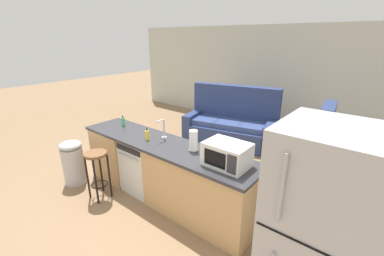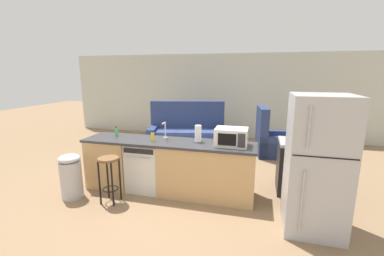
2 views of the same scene
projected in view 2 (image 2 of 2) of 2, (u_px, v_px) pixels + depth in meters
The scene contains 16 objects.
ground_plane at pixel (161, 190), 4.53m from camera, with size 24.00×24.00×0.00m, color #896B4C.
wall_back at pixel (217, 96), 8.15m from camera, with size 10.00×0.06×2.60m.
kitchen_counter at pixel (173, 169), 4.38m from camera, with size 2.94×0.66×0.90m.
dishwasher at pixel (147, 166), 4.50m from camera, with size 0.58×0.61×0.84m.
stove_range at pixel (301, 167), 4.36m from camera, with size 0.76×0.68×0.90m.
refrigerator at pixel (317, 165), 3.23m from camera, with size 0.72×0.73×1.77m.
microwave at pixel (231, 137), 4.00m from camera, with size 0.50×0.37×0.28m.
sink_faucet at pixel (165, 132), 4.40m from camera, with size 0.07×0.18×0.30m.
paper_towel_roll at pixel (198, 134), 4.21m from camera, with size 0.14×0.14×0.28m.
soap_bottle at pixel (153, 137), 4.29m from camera, with size 0.06×0.06×0.18m.
dish_soap_bottle at pixel (116, 132), 4.64m from camera, with size 0.06×0.06×0.18m.
kettle at pixel (292, 134), 4.41m from camera, with size 0.21×0.17×0.19m.
bar_stool at pixel (109, 170), 4.00m from camera, with size 0.32×0.32×0.74m.
trash_bin at pixel (71, 176), 4.18m from camera, with size 0.35×0.35×0.74m.
couch at pixel (187, 134), 6.95m from camera, with size 2.15×1.32×1.27m.
armchair at pixel (269, 141), 6.39m from camera, with size 0.91×0.95×1.20m.
Camera 2 is at (1.61, -3.91, 2.02)m, focal length 24.00 mm.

